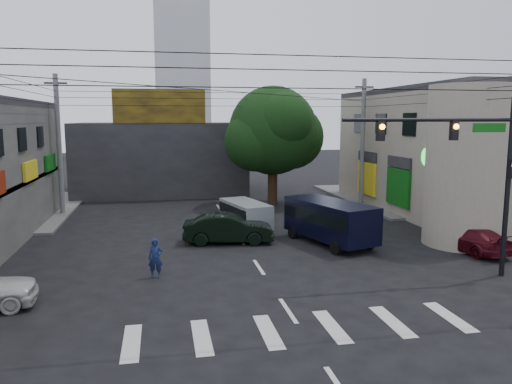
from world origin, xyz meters
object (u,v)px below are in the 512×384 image
object	(u,v)px
traffic_gantry	(472,158)
navy_van	(330,223)
silver_minivan	(245,217)
traffic_officer	(156,258)
utility_pole_far_left	(59,146)
utility_pole_far_right	(363,143)
maroon_sedan	(470,239)
dark_sedan	(228,228)
street_tree	(273,131)

from	to	relation	value
traffic_gantry	navy_van	distance (m)	8.15
silver_minivan	traffic_officer	bearing A→B (deg)	132.33
utility_pole_far_left	silver_minivan	world-z (taller)	utility_pole_far_left
utility_pole_far_right	silver_minivan	xyz separation A→B (m)	(-9.89, -7.00, -3.75)
maroon_sedan	navy_van	bearing A→B (deg)	-33.67
utility_pole_far_right	silver_minivan	world-z (taller)	utility_pole_far_right
maroon_sedan	utility_pole_far_left	bearing A→B (deg)	-42.19
navy_van	utility_pole_far_left	bearing A→B (deg)	36.46
traffic_gantry	utility_pole_far_left	size ratio (longest dim) A/B	0.78
traffic_gantry	maroon_sedan	distance (m)	6.18
utility_pole_far_left	dark_sedan	distance (m)	14.16
street_tree	utility_pole_far_left	xyz separation A→B (m)	(-14.50, -1.00, -0.87)
navy_van	traffic_officer	distance (m)	9.56
maroon_sedan	traffic_officer	size ratio (longest dim) A/B	2.75
traffic_gantry	silver_minivan	xyz separation A→B (m)	(-7.22, 10.00, -3.98)
street_tree	navy_van	bearing A→B (deg)	-88.23
silver_minivan	traffic_officer	distance (m)	9.07
traffic_officer	traffic_gantry	bearing A→B (deg)	-6.57
dark_sedan	navy_van	size ratio (longest dim) A/B	0.81
maroon_sedan	traffic_officer	bearing A→B (deg)	-4.99
traffic_gantry	traffic_officer	bearing A→B (deg)	168.81
street_tree	traffic_gantry	world-z (taller)	street_tree
traffic_officer	dark_sedan	bearing A→B (deg)	59.20
maroon_sedan	traffic_gantry	bearing A→B (deg)	43.91
dark_sedan	maroon_sedan	distance (m)	11.87
utility_pole_far_right	navy_van	xyz separation A→B (m)	(-6.14, -10.64, -3.51)
navy_van	traffic_gantry	bearing A→B (deg)	-169.35
traffic_gantry	traffic_officer	world-z (taller)	traffic_gantry
maroon_sedan	silver_minivan	bearing A→B (deg)	-42.49
traffic_officer	utility_pole_far_right	bearing A→B (deg)	49.14
maroon_sedan	navy_van	distance (m)	6.74
street_tree	utility_pole_far_left	bearing A→B (deg)	-176.05
dark_sedan	traffic_officer	world-z (taller)	traffic_officer
utility_pole_far_left	utility_pole_far_right	distance (m)	21.00
maroon_sedan	navy_van	size ratio (longest dim) A/B	0.76
utility_pole_far_left	utility_pole_far_right	world-z (taller)	same
traffic_gantry	maroon_sedan	bearing A→B (deg)	53.61
traffic_gantry	utility_pole_far_right	xyz separation A→B (m)	(2.68, 17.00, -0.23)
maroon_sedan	navy_van	world-z (taller)	navy_van
utility_pole_far_right	utility_pole_far_left	bearing A→B (deg)	180.00
utility_pole_far_left	maroon_sedan	world-z (taller)	utility_pole_far_left
street_tree	navy_van	size ratio (longest dim) A/B	1.49
navy_van	silver_minivan	bearing A→B (deg)	27.90
utility_pole_far_right	street_tree	bearing A→B (deg)	171.25
street_tree	silver_minivan	size ratio (longest dim) A/B	2.06
silver_minivan	utility_pole_far_right	bearing A→B (deg)	-69.27
dark_sedan	traffic_gantry	bearing A→B (deg)	-123.81
traffic_gantry	dark_sedan	bearing A→B (deg)	138.62
utility_pole_far_right	navy_van	bearing A→B (deg)	-119.99
street_tree	utility_pole_far_left	size ratio (longest dim) A/B	0.95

